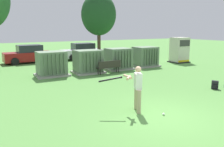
{
  "coord_description": "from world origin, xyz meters",
  "views": [
    {
      "loc": [
        -5.46,
        -5.8,
        3.12
      ],
      "look_at": [
        -0.21,
        3.5,
        1.0
      ],
      "focal_mm": 36.71,
      "sensor_mm": 36.0,
      "label": 1
    }
  ],
  "objects_px": {
    "transformer_mid_west": "(88,62)",
    "transformer_mid_east": "(118,59)",
    "transformer_east": "(145,57)",
    "batter": "(136,86)",
    "transformer_west": "(51,64)",
    "generator_enclosure": "(179,50)",
    "backpack": "(215,85)",
    "sports_ball": "(164,114)",
    "parked_car_right_of_center": "(82,52)",
    "park_bench": "(109,66)",
    "parked_car_left_of_center": "(29,55)"
  },
  "relations": [
    {
      "from": "transformer_east",
      "to": "batter",
      "type": "distance_m",
      "value": 10.61
    },
    {
      "from": "transformer_east",
      "to": "park_bench",
      "type": "distance_m",
      "value": 4.28
    },
    {
      "from": "backpack",
      "to": "sports_ball",
      "type": "bearing_deg",
      "value": -162.96
    },
    {
      "from": "transformer_west",
      "to": "parked_car_right_of_center",
      "type": "distance_m",
      "value": 8.56
    },
    {
      "from": "generator_enclosure",
      "to": "batter",
      "type": "distance_m",
      "value": 13.81
    },
    {
      "from": "transformer_west",
      "to": "transformer_east",
      "type": "xyz_separation_m",
      "value": [
        7.74,
        -0.02,
        0.0
      ]
    },
    {
      "from": "transformer_mid_east",
      "to": "sports_ball",
      "type": "bearing_deg",
      "value": -111.18
    },
    {
      "from": "transformer_west",
      "to": "transformer_mid_west",
      "type": "distance_m",
      "value": 2.52
    },
    {
      "from": "batter",
      "to": "parked_car_left_of_center",
      "type": "bearing_deg",
      "value": 94.81
    },
    {
      "from": "transformer_mid_east",
      "to": "backpack",
      "type": "xyz_separation_m",
      "value": [
        1.34,
        -7.52,
        -0.57
      ]
    },
    {
      "from": "transformer_mid_west",
      "to": "generator_enclosure",
      "type": "height_order",
      "value": "generator_enclosure"
    },
    {
      "from": "batter",
      "to": "sports_ball",
      "type": "xyz_separation_m",
      "value": [
        0.63,
        -0.85,
        -0.93
      ]
    },
    {
      "from": "backpack",
      "to": "parked_car_left_of_center",
      "type": "distance_m",
      "value": 16.02
    },
    {
      "from": "sports_ball",
      "to": "parked_car_left_of_center",
      "type": "xyz_separation_m",
      "value": [
        -1.91,
        16.0,
        0.71
      ]
    },
    {
      "from": "parked_car_left_of_center",
      "to": "sports_ball",
      "type": "bearing_deg",
      "value": -83.2
    },
    {
      "from": "park_bench",
      "to": "parked_car_left_of_center",
      "type": "distance_m",
      "value": 9.11
    },
    {
      "from": "generator_enclosure",
      "to": "backpack",
      "type": "xyz_separation_m",
      "value": [
        -5.43,
        -7.87,
        -0.92
      ]
    },
    {
      "from": "generator_enclosure",
      "to": "park_bench",
      "type": "distance_m",
      "value": 8.41
    },
    {
      "from": "transformer_west",
      "to": "parked_car_left_of_center",
      "type": "relative_size",
      "value": 0.49
    },
    {
      "from": "park_bench",
      "to": "sports_ball",
      "type": "distance_m",
      "value": 8.05
    },
    {
      "from": "generator_enclosure",
      "to": "parked_car_left_of_center",
      "type": "height_order",
      "value": "generator_enclosure"
    },
    {
      "from": "transformer_east",
      "to": "parked_car_right_of_center",
      "type": "bearing_deg",
      "value": 111.44
    },
    {
      "from": "park_bench",
      "to": "parked_car_right_of_center",
      "type": "bearing_deg",
      "value": 80.75
    },
    {
      "from": "transformer_mid_west",
      "to": "transformer_mid_east",
      "type": "relative_size",
      "value": 1.0
    },
    {
      "from": "transformer_west",
      "to": "backpack",
      "type": "bearing_deg",
      "value": -49.59
    },
    {
      "from": "sports_ball",
      "to": "parked_car_left_of_center",
      "type": "height_order",
      "value": "parked_car_left_of_center"
    },
    {
      "from": "transformer_mid_west",
      "to": "sports_ball",
      "type": "distance_m",
      "value": 8.85
    },
    {
      "from": "sports_ball",
      "to": "generator_enclosure",
      "type": "bearing_deg",
      "value": 42.37
    },
    {
      "from": "transformer_mid_east",
      "to": "generator_enclosure",
      "type": "bearing_deg",
      "value": 3.02
    },
    {
      "from": "transformer_mid_west",
      "to": "park_bench",
      "type": "relative_size",
      "value": 1.15
    },
    {
      "from": "transformer_mid_east",
      "to": "parked_car_left_of_center",
      "type": "distance_m",
      "value": 8.84
    },
    {
      "from": "batter",
      "to": "backpack",
      "type": "bearing_deg",
      "value": 6.58
    },
    {
      "from": "transformer_mid_east",
      "to": "generator_enclosure",
      "type": "relative_size",
      "value": 0.91
    },
    {
      "from": "backpack",
      "to": "parked_car_left_of_center",
      "type": "xyz_separation_m",
      "value": [
        -6.73,
        14.53,
        0.54
      ]
    },
    {
      "from": "backpack",
      "to": "parked_car_right_of_center",
      "type": "relative_size",
      "value": 0.1
    },
    {
      "from": "transformer_west",
      "to": "generator_enclosure",
      "type": "distance_m",
      "value": 11.9
    },
    {
      "from": "transformer_west",
      "to": "batter",
      "type": "xyz_separation_m",
      "value": [
        1.01,
        -8.22,
        0.19
      ]
    },
    {
      "from": "backpack",
      "to": "batter",
      "type": "bearing_deg",
      "value": -173.42
    },
    {
      "from": "transformer_mid_west",
      "to": "park_bench",
      "type": "bearing_deg",
      "value": -40.78
    },
    {
      "from": "generator_enclosure",
      "to": "parked_car_right_of_center",
      "type": "relative_size",
      "value": 0.54
    },
    {
      "from": "transformer_mid_west",
      "to": "backpack",
      "type": "relative_size",
      "value": 4.77
    },
    {
      "from": "transformer_west",
      "to": "generator_enclosure",
      "type": "bearing_deg",
      "value": 1.35
    },
    {
      "from": "transformer_mid_east",
      "to": "backpack",
      "type": "height_order",
      "value": "transformer_mid_east"
    },
    {
      "from": "park_bench",
      "to": "sports_ball",
      "type": "relative_size",
      "value": 20.29
    },
    {
      "from": "transformer_east",
      "to": "backpack",
      "type": "distance_m",
      "value": 7.7
    },
    {
      "from": "generator_enclosure",
      "to": "backpack",
      "type": "height_order",
      "value": "generator_enclosure"
    },
    {
      "from": "transformer_mid_west",
      "to": "transformer_mid_east",
      "type": "height_order",
      "value": "same"
    },
    {
      "from": "park_bench",
      "to": "batter",
      "type": "xyz_separation_m",
      "value": [
        -2.64,
        -6.93,
        0.44
      ]
    },
    {
      "from": "backpack",
      "to": "transformer_east",
      "type": "bearing_deg",
      "value": 80.45
    },
    {
      "from": "transformer_mid_east",
      "to": "generator_enclosure",
      "type": "xyz_separation_m",
      "value": [
        6.77,
        0.36,
        0.35
      ]
    }
  ]
}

